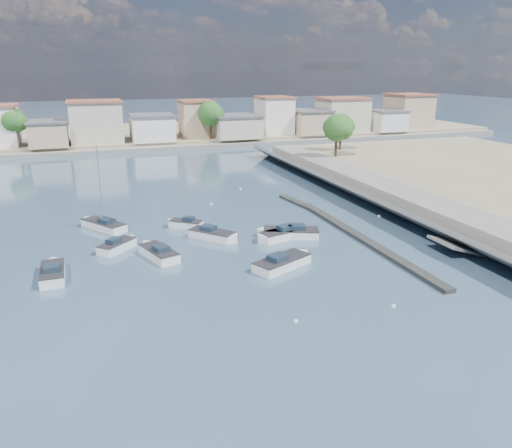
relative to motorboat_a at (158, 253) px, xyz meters
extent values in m
plane|color=#2E455C|center=(12.46, 28.28, -0.38)|extent=(400.00, 400.00, 0.00)
cube|color=slate|center=(30.96, 1.28, 0.52)|extent=(5.00, 90.00, 1.80)
cube|color=slate|center=(26.61, 1.28, 0.52)|extent=(4.17, 90.00, 2.86)
cube|color=slate|center=(26.46, -7.72, 0.02)|extent=(5.31, 3.50, 1.94)
cube|color=black|center=(19.46, -1.72, -0.20)|extent=(1.00, 26.00, 0.35)
cube|color=black|center=(18.96, 12.28, -0.23)|extent=(2.00, 8.05, 0.30)
cube|color=gray|center=(12.46, 80.28, 0.32)|extent=(160.00, 40.00, 1.40)
cube|color=slate|center=(12.46, 59.28, 0.02)|extent=(160.00, 2.50, 0.80)
cube|color=tan|center=(-11.54, 63.28, 3.27)|extent=(7.00, 8.00, 4.50)
cube|color=#595960|center=(-11.54, 63.28, 5.70)|extent=(7.42, 8.48, 0.35)
cube|color=beige|center=(-2.54, 65.28, 5.02)|extent=(10.00, 9.00, 8.00)
cube|color=#99513D|center=(-2.54, 65.28, 9.20)|extent=(10.60, 9.54, 0.35)
cube|color=white|center=(8.46, 64.28, 3.52)|extent=(8.50, 8.50, 5.00)
cube|color=#595960|center=(8.46, 64.28, 6.20)|extent=(9.01, 9.01, 0.35)
cube|color=tan|center=(18.46, 67.28, 4.77)|extent=(6.50, 7.50, 7.50)
cube|color=#99513D|center=(18.46, 67.28, 8.70)|extent=(6.89, 7.95, 0.35)
cube|color=beige|center=(26.46, 63.28, 3.27)|extent=(9.50, 9.00, 4.50)
cube|color=#595960|center=(26.46, 63.28, 5.70)|extent=(10.07, 9.54, 0.35)
cube|color=white|center=(36.46, 66.28, 5.02)|extent=(7.00, 8.00, 8.00)
cube|color=#99513D|center=(36.46, 66.28, 9.20)|extent=(7.42, 8.48, 0.35)
cube|color=tan|center=(44.46, 64.28, 3.52)|extent=(8.00, 9.00, 5.00)
cube|color=#595960|center=(44.46, 64.28, 6.20)|extent=(8.48, 9.54, 0.35)
cube|color=beige|center=(53.46, 65.28, 4.77)|extent=(10.50, 8.50, 7.50)
cube|color=#99513D|center=(53.46, 65.28, 8.70)|extent=(11.13, 9.01, 0.35)
cube|color=white|center=(64.46, 63.28, 3.27)|extent=(7.50, 7.50, 4.50)
cube|color=#595960|center=(64.46, 63.28, 5.70)|extent=(7.95, 7.95, 0.35)
cube|color=tan|center=(72.46, 66.28, 5.02)|extent=(9.00, 9.50, 8.00)
cube|color=#99513D|center=(72.46, 66.28, 9.20)|extent=(9.54, 10.07, 0.35)
cylinder|color=#38281E|center=(-17.54, 63.28, 2.71)|extent=(0.44, 0.44, 3.38)
sphere|color=#214818|center=(-17.54, 63.28, 6.05)|extent=(4.80, 4.80, 4.80)
sphere|color=#214818|center=(-16.64, 62.68, 5.82)|extent=(3.60, 3.60, 3.60)
sphere|color=#214818|center=(-18.29, 63.73, 6.20)|extent=(3.30, 3.30, 3.30)
cylinder|color=#38281E|center=(0.46, 66.28, 2.48)|extent=(0.44, 0.44, 2.93)
sphere|color=#214818|center=(0.46, 66.28, 5.38)|extent=(4.16, 4.16, 4.16)
sphere|color=#214818|center=(1.24, 65.76, 5.18)|extent=(3.12, 3.12, 3.12)
sphere|color=#214818|center=(-0.19, 66.67, 5.51)|extent=(2.86, 2.86, 2.86)
cylinder|color=#38281E|center=(20.46, 62.28, 2.82)|extent=(0.44, 0.44, 3.60)
sphere|color=#214818|center=(20.46, 62.28, 6.38)|extent=(5.12, 5.12, 5.12)
sphere|color=#214818|center=(21.42, 61.64, 6.14)|extent=(3.84, 3.84, 3.84)
sphere|color=#214818|center=(19.66, 62.76, 6.54)|extent=(3.52, 3.52, 3.52)
cylinder|color=#38281E|center=(36.46, 65.28, 2.60)|extent=(0.44, 0.44, 3.15)
sphere|color=#214818|center=(36.46, 65.28, 5.71)|extent=(4.48, 4.48, 4.48)
sphere|color=#214818|center=(37.30, 64.72, 5.50)|extent=(3.36, 3.36, 3.36)
sphere|color=#214818|center=(35.76, 65.70, 5.85)|extent=(3.08, 3.08, 3.08)
cylinder|color=#38281E|center=(52.46, 64.28, 2.37)|extent=(0.44, 0.44, 2.70)
sphere|color=#214818|center=(52.46, 64.28, 5.04)|extent=(3.84, 3.84, 3.84)
sphere|color=#214818|center=(53.18, 63.80, 4.86)|extent=(2.88, 2.88, 2.88)
sphere|color=#214818|center=(51.86, 64.64, 5.16)|extent=(2.64, 2.64, 2.64)
cylinder|color=#38281E|center=(34.46, 32.28, 3.00)|extent=(0.44, 0.44, 3.15)
sphere|color=#214818|center=(34.46, 32.28, 6.11)|extent=(4.48, 4.48, 4.48)
sphere|color=#214818|center=(35.30, 31.72, 5.90)|extent=(3.36, 3.36, 3.36)
sphere|color=#214818|center=(33.76, 32.70, 6.25)|extent=(3.08, 3.08, 3.08)
cylinder|color=#38281E|center=(38.46, 38.28, 2.88)|extent=(0.44, 0.44, 2.93)
sphere|color=#214818|center=(38.46, 38.28, 5.78)|extent=(4.16, 4.16, 4.16)
sphere|color=#214818|center=(39.24, 37.76, 5.58)|extent=(3.12, 3.12, 3.12)
sphere|color=#214818|center=(37.81, 38.67, 5.91)|extent=(2.86, 2.86, 2.86)
cube|color=white|center=(0.08, -0.24, -0.08)|extent=(3.17, 4.98, 1.00)
cube|color=white|center=(-0.54, 1.66, -0.08)|extent=(1.73, 1.73, 1.00)
cube|color=#262628|center=(0.08, -0.24, 0.42)|extent=(3.21, 4.99, 0.08)
cube|color=#1D2C3B|center=(0.22, -0.68, 0.66)|extent=(1.50, 1.68, 0.48)
cube|color=white|center=(-3.29, 2.87, -0.08)|extent=(3.78, 3.76, 1.00)
cube|color=white|center=(-2.14, 4.01, -0.08)|extent=(1.09, 1.09, 1.00)
cube|color=#262628|center=(-3.29, 2.87, 0.42)|extent=(3.80, 3.79, 0.08)
cube|color=#1D2C3B|center=(-3.56, 2.61, 0.66)|extent=(1.48, 1.48, 0.48)
cube|color=white|center=(13.31, 1.22, -0.08)|extent=(5.77, 3.91, 1.00)
cube|color=white|center=(11.15, 2.08, -0.08)|extent=(1.90, 1.90, 1.00)
cube|color=#262628|center=(13.31, 1.22, 0.42)|extent=(5.79, 3.95, 0.08)
cube|color=#1D2C3B|center=(13.81, 1.02, 0.66)|extent=(1.98, 1.78, 0.48)
cube|color=white|center=(12.15, 0.99, -0.08)|extent=(4.57, 2.79, 1.00)
cube|color=white|center=(10.40, 0.52, -0.08)|extent=(1.68, 1.68, 1.00)
cube|color=#262628|center=(12.15, 0.99, 0.42)|extent=(4.57, 2.82, 0.08)
cube|color=#1D2C3B|center=(12.57, 1.10, 0.66)|extent=(1.51, 1.37, 0.48)
cube|color=white|center=(-8.60, -1.97, -0.08)|extent=(1.83, 4.52, 1.00)
cube|color=white|center=(-8.62, -0.04, -0.08)|extent=(1.78, 1.78, 1.00)
cube|color=#262628|center=(-8.60, -1.97, 0.42)|extent=(1.86, 4.52, 0.08)
cube|color=#1D2C3B|center=(-8.60, -2.42, 0.66)|extent=(1.12, 1.36, 0.48)
cube|color=white|center=(4.05, 7.38, -0.08)|extent=(3.54, 3.15, 1.00)
cube|color=white|center=(2.88, 8.26, -0.08)|extent=(1.09, 1.09, 1.00)
cube|color=#262628|center=(4.05, 7.38, 0.42)|extent=(3.56, 3.17, 0.08)
cube|color=#1D2C3B|center=(4.32, 7.17, 0.66)|extent=(1.33, 1.29, 0.48)
cube|color=white|center=(5.80, 3.21, -0.08)|extent=(4.41, 4.65, 1.00)
cube|color=white|center=(7.14, 1.70, -0.08)|extent=(1.31, 1.31, 1.00)
cube|color=#262628|center=(5.80, 3.21, 0.42)|extent=(4.44, 4.67, 0.08)
cube|color=#1D2C3B|center=(5.49, 3.55, 0.66)|extent=(1.74, 1.77, 0.48)
cube|color=white|center=(9.51, -5.88, -0.08)|extent=(5.55, 4.04, 1.00)
cube|color=white|center=(11.52, -4.93, -0.08)|extent=(1.84, 1.84, 1.00)
cube|color=#262628|center=(9.51, -5.88, 0.42)|extent=(5.56, 4.07, 0.08)
cube|color=#1D2C3B|center=(9.04, -6.10, 0.66)|extent=(1.94, 1.80, 0.48)
cube|color=white|center=(-4.11, 9.81, -0.08)|extent=(4.48, 5.40, 1.00)
cube|color=white|center=(-5.44, 11.74, -0.08)|extent=(1.47, 1.47, 1.00)
cube|color=#262628|center=(-4.11, 9.81, 0.42)|extent=(4.51, 5.42, 0.08)
cube|color=#1D2C3B|center=(-3.81, 9.37, 0.66)|extent=(1.81, 1.94, 0.48)
cylinder|color=silver|center=(-4.11, 9.81, 4.42)|extent=(0.12, 0.12, 8.00)
cylinder|color=silver|center=(-3.43, 8.82, 1.12)|extent=(1.42, 2.02, 0.08)
sphere|color=white|center=(14.23, -15.14, -0.33)|extent=(0.34, 0.34, 0.34)
sphere|color=white|center=(14.46, 1.45, -0.33)|extent=(0.34, 0.34, 0.34)
sphere|color=white|center=(6.87, -14.90, -0.33)|extent=(0.34, 0.34, 0.34)
sphere|color=white|center=(25.46, 4.44, -0.33)|extent=(0.34, 0.34, 0.34)
sphere|color=white|center=(8.83, 15.64, -0.33)|extent=(0.34, 0.34, 0.34)
sphere|color=white|center=(14.51, 21.92, -0.33)|extent=(0.34, 0.34, 0.34)
camera|label=1|loc=(-5.21, -41.90, 15.74)|focal=35.00mm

